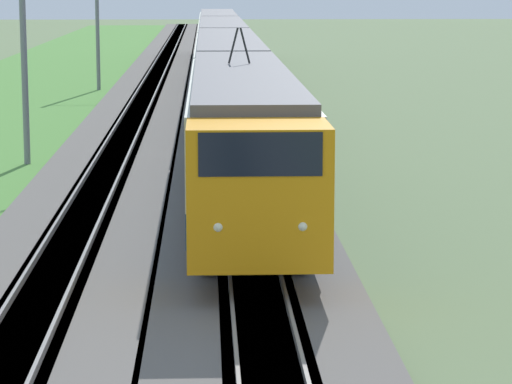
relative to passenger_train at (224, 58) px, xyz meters
The scene contains 7 objects.
ballast_main 11.20m from the passenger_train, 156.97° to the left, with size 240.00×4.40×0.30m.
ballast_adjacent 10.34m from the passenger_train, behind, with size 240.00×4.40×0.30m.
track_main 11.20m from the passenger_train, 156.97° to the left, with size 240.00×1.57×0.45m.
track_adjacent 10.34m from the passenger_train, behind, with size 240.00×1.57×0.45m.
passenger_train is the anchor object (origin of this frame).
catenary_mast_mid 23.60m from the passenger_train, 162.06° to the left, with size 0.22×2.56×9.06m.
catenary_mast_far 10.09m from the passenger_train, 47.24° to the left, with size 0.22×2.56×8.84m.
Camera 1 is at (-4.60, -3.29, 6.49)m, focal length 85.00 mm.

